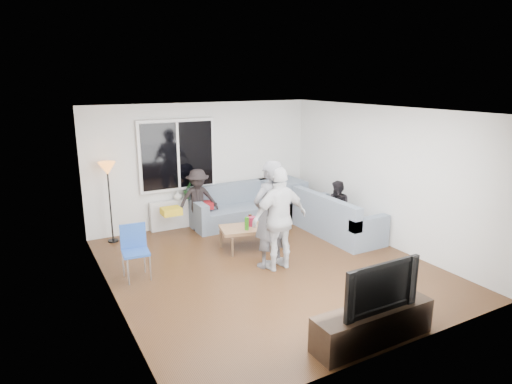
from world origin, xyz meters
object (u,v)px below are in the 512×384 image
tv_console (373,325)px  television (376,284)px  spectator_right (338,208)px  player_right (280,219)px  coffee_table (251,237)px  spectator_back (198,200)px  floor_lamp (110,203)px  sofa_back_section (244,204)px  player_left (269,214)px  side_chair (136,253)px  sofa_right_section (338,215)px

tv_console → television: size_ratio=1.49×
spectator_right → player_right: bearing=-85.1°
coffee_table → spectator_back: 1.53m
floor_lamp → spectator_back: size_ratio=1.20×
sofa_back_section → player_left: (-0.67, -2.24, 0.48)m
spectator_back → side_chair: bearing=-128.1°
side_chair → spectator_right: (4.07, 0.09, 0.13)m
spectator_right → tv_console: spectator_right is taller
tv_console → coffee_table: bearing=87.2°
spectator_back → television: (0.32, -4.80, 0.10)m
side_chair → spectator_back: bearing=50.2°
side_chair → spectator_right: spectator_right is taller
coffee_table → player_left: bearing=-97.7°
side_chair → tv_console: bearing=-51.2°
side_chair → player_left: size_ratio=0.48×
television → sofa_back_section: bearing=81.4°
side_chair → floor_lamp: 1.90m
spectator_right → television: bearing=-51.1°
side_chair → player_right: (2.18, -0.73, 0.44)m
side_chair → player_left: (2.09, -0.57, 0.47)m
tv_console → floor_lamp: bearing=112.3°
coffee_table → player_right: (-0.02, -1.06, 0.67)m
sofa_right_section → player_left: (-1.98, -0.65, 0.48)m
coffee_table → player_left: 1.14m
floor_lamp → spectator_back: floor_lamp is taller
sofa_back_section → television: television is taller
sofa_back_section → spectator_right: 2.06m
player_right → sofa_right_section: bearing=-158.8°
sofa_right_section → player_left: size_ratio=1.11×
tv_console → television: (0.00, 0.00, 0.53)m
floor_lamp → spectator_back: (1.72, -0.17, -0.13)m
coffee_table → spectator_back: size_ratio=0.85×
sofa_back_section → coffee_table: size_ratio=2.09×
sofa_back_section → spectator_back: (-1.04, 0.03, 0.22)m
television → tv_console: bearing=0.0°
coffee_table → television: television is taller
spectator_right → sofa_right_section: bearing=-18.6°
player_left → spectator_right: (1.98, 0.65, -0.35)m
side_chair → player_right: 2.35m
spectator_right → tv_console: size_ratio=0.70×
sofa_right_section → spectator_right: (0.00, 0.00, 0.13)m
player_left → player_right: player_left is taller
sofa_back_section → spectator_right: bearing=-50.5°
player_right → television: (-0.14, -2.36, -0.12)m
sofa_back_section → tv_console: sofa_back_section is taller
floor_lamp → player_right: 3.40m
player_right → spectator_right: size_ratio=1.56×
sofa_back_section → sofa_right_section: 2.06m
spectator_back → tv_console: 4.83m
sofa_back_section → side_chair: bearing=-148.8°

